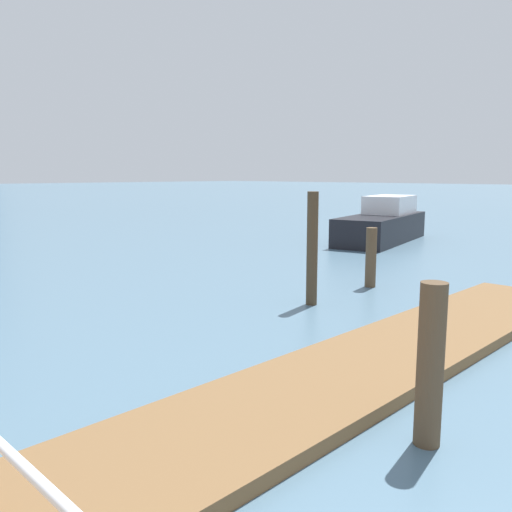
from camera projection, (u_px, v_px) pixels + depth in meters
floating_dock at (384, 357)px, 8.10m from camera, size 12.71×2.00×0.18m
dock_piling_1 at (371, 257)px, 13.48m from camera, size 0.27×0.27×1.53m
dock_piling_2 at (430, 365)px, 5.54m from camera, size 0.28×0.28×1.77m
dock_piling_4 at (312, 249)px, 11.56m from camera, size 0.24×0.24×2.50m
moored_boat_0 at (383, 224)px, 22.67m from camera, size 6.64×3.45×1.93m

